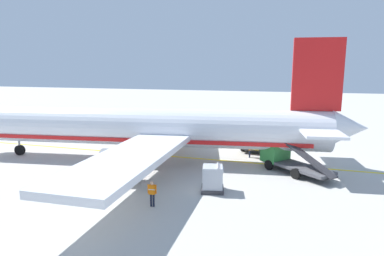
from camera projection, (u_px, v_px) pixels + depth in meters
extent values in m
cylinder|color=silver|center=(142.00, 126.00, 32.83)|extent=(8.79, 36.18, 3.80)
cone|color=silver|center=(350.00, 128.00, 29.84)|extent=(3.65, 3.62, 3.23)
cube|color=silver|center=(131.00, 158.00, 23.76)|extent=(16.16, 5.36, 0.50)
cylinder|color=slate|center=(121.00, 162.00, 26.91)|extent=(2.63, 3.48, 2.20)
cube|color=silver|center=(179.00, 120.00, 41.54)|extent=(16.69, 8.53, 0.50)
cylinder|color=slate|center=(160.00, 133.00, 39.36)|extent=(2.63, 3.48, 2.20)
cube|color=red|center=(318.00, 75.00, 29.46)|extent=(0.97, 4.41, 6.50)
cube|color=silver|center=(314.00, 127.00, 30.30)|extent=(10.74, 4.62, 0.24)
cube|color=red|center=(142.00, 137.00, 33.02)|extent=(8.10, 32.59, 0.36)
cylinder|color=black|center=(20.00, 150.00, 35.39)|extent=(0.50, 1.14, 1.10)
cylinder|color=gray|center=(19.00, 143.00, 35.25)|extent=(0.20, 0.20, 0.50)
cylinder|color=black|center=(150.00, 163.00, 30.60)|extent=(0.50, 1.14, 1.10)
cylinder|color=gray|center=(149.00, 155.00, 30.46)|extent=(0.20, 0.20, 0.50)
cylinder|color=black|center=(163.00, 149.00, 35.66)|extent=(0.50, 1.14, 1.10)
cylinder|color=gray|center=(163.00, 142.00, 35.52)|extent=(0.20, 0.20, 0.50)
cube|color=#338C3F|center=(275.00, 152.00, 30.94)|extent=(2.84, 2.80, 1.80)
cube|color=#192333|center=(269.00, 146.00, 31.58)|extent=(1.46, 1.26, 0.94)
cube|color=#4C4C51|center=(304.00, 169.00, 28.30)|extent=(4.87, 5.18, 0.24)
cube|color=#2D2D33|center=(309.00, 159.00, 27.79)|extent=(3.97, 4.45, 2.14)
cube|color=#262628|center=(296.00, 168.00, 29.08)|extent=(5.53, 6.12, 0.16)
cylinder|color=black|center=(269.00, 165.00, 30.29)|extent=(0.80, 0.87, 0.90)
cylinder|color=black|center=(285.00, 161.00, 31.46)|extent=(0.80, 0.87, 0.90)
cylinder|color=black|center=(296.00, 174.00, 27.76)|extent=(0.80, 0.87, 0.90)
cylinder|color=black|center=(312.00, 169.00, 28.93)|extent=(0.80, 0.87, 0.90)
cube|color=yellow|center=(252.00, 140.00, 36.16)|extent=(2.25, 2.55, 1.80)
cube|color=#192333|center=(249.00, 138.00, 35.37)|extent=(0.50, 1.82, 0.94)
cube|color=white|center=(261.00, 133.00, 38.78)|extent=(4.81, 3.15, 2.11)
cube|color=#262628|center=(258.00, 144.00, 38.22)|extent=(6.41, 2.92, 0.16)
cylinder|color=black|center=(262.00, 150.00, 36.06)|extent=(0.94, 0.48, 0.90)
cylinder|color=black|center=(243.00, 147.00, 37.14)|extent=(0.94, 0.48, 0.90)
cylinder|color=black|center=(269.00, 144.00, 38.46)|extent=(0.94, 0.48, 0.90)
cylinder|color=black|center=(252.00, 142.00, 39.54)|extent=(0.94, 0.48, 0.90)
cube|color=#333338|center=(212.00, 189.00, 25.02)|extent=(2.03, 2.03, 0.30)
cube|color=#B2B7C1|center=(213.00, 177.00, 24.85)|extent=(1.79, 1.79, 1.66)
cube|color=#B2B7C1|center=(220.00, 168.00, 24.69)|extent=(1.61, 0.94, 0.55)
cylinder|color=#191E33|center=(250.00, 153.00, 34.61)|extent=(0.14, 0.14, 0.81)
cylinder|color=#191E33|center=(250.00, 154.00, 34.44)|extent=(0.14, 0.14, 0.81)
cube|color=orange|center=(250.00, 147.00, 34.40)|extent=(0.44, 0.22, 0.61)
cube|color=silver|center=(250.00, 147.00, 34.40)|extent=(0.45, 0.23, 0.06)
sphere|color=tan|center=(250.00, 143.00, 34.33)|extent=(0.22, 0.22, 0.22)
cylinder|color=orange|center=(250.00, 146.00, 34.65)|extent=(0.09, 0.09, 0.58)
cylinder|color=orange|center=(250.00, 147.00, 34.14)|extent=(0.09, 0.09, 0.58)
cylinder|color=#191E33|center=(151.00, 200.00, 22.20)|extent=(0.14, 0.14, 0.87)
cylinder|color=#191E33|center=(154.00, 200.00, 22.17)|extent=(0.14, 0.14, 0.87)
cube|color=orange|center=(152.00, 190.00, 22.05)|extent=(0.27, 0.46, 0.65)
cube|color=silver|center=(152.00, 189.00, 22.04)|extent=(0.28, 0.47, 0.06)
sphere|color=tan|center=(152.00, 183.00, 21.97)|extent=(0.24, 0.24, 0.24)
cylinder|color=orange|center=(148.00, 189.00, 22.09)|extent=(0.09, 0.09, 0.62)
cylinder|color=orange|center=(156.00, 189.00, 22.00)|extent=(0.09, 0.09, 0.62)
cube|color=yellow|center=(196.00, 158.00, 34.18)|extent=(0.30, 60.00, 0.01)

